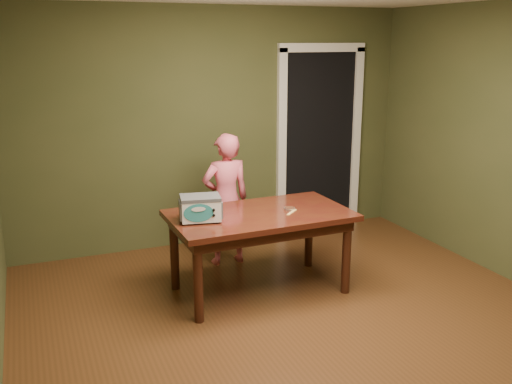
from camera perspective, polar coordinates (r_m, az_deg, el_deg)
floor at (r=4.56m, az=6.38°, el=-14.57°), size 5.00×5.00×0.00m
room_shell at (r=4.00m, az=7.10°, el=7.21°), size 4.52×5.02×2.61m
doorway at (r=7.13m, az=5.19°, el=5.40°), size 1.10×0.66×2.25m
dining_table at (r=5.10m, az=0.38°, el=-3.15°), size 1.62×0.94×0.75m
toy_oven at (r=4.84m, az=-5.59°, el=-1.55°), size 0.39×0.30×0.22m
baking_pan at (r=5.16m, az=3.36°, el=-1.66°), size 0.10×0.10×0.02m
spatula at (r=5.08m, az=3.59°, el=-2.04°), size 0.15×0.14×0.01m
child at (r=5.76m, az=-3.03°, el=-0.75°), size 0.50×0.33×1.35m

